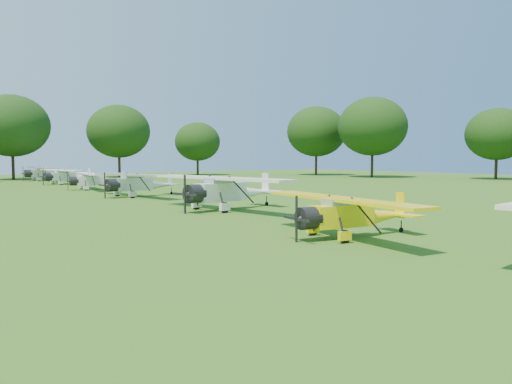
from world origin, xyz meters
TOP-DOWN VIEW (x-y plane):
  - ground at (0.00, 0.00)m, footprint 160.00×160.00m
  - tree_belt at (3.57, 0.16)m, footprint 137.36×130.27m
  - aircraft_2 at (-0.12, -11.68)m, footprint 5.99×9.52m
  - aircraft_3 at (1.52, 0.88)m, footprint 7.54×11.93m
  - aircraft_4 at (0.96, 14.57)m, footprint 6.94×11.00m
  - aircraft_5 at (0.77, 25.94)m, footprint 6.06×9.64m
  - aircraft_6 at (1.04, 38.43)m, footprint 6.47×10.25m
  - aircraft_7 at (1.17, 50.12)m, footprint 6.88×10.95m

SIDE VIEW (x-z plane):
  - ground at x=0.00m, z-range 0.00..0.00m
  - aircraft_2 at x=-0.12m, z-range 0.16..2.03m
  - aircraft_5 at x=0.77m, z-range 0.16..2.05m
  - aircraft_6 at x=1.04m, z-range 0.17..2.18m
  - aircraft_7 at x=1.17m, z-range 0.18..2.34m
  - aircraft_4 at x=0.96m, z-range 0.18..2.34m
  - aircraft_3 at x=1.52m, z-range 0.20..2.54m
  - tree_belt at x=3.57m, z-range 0.77..15.29m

